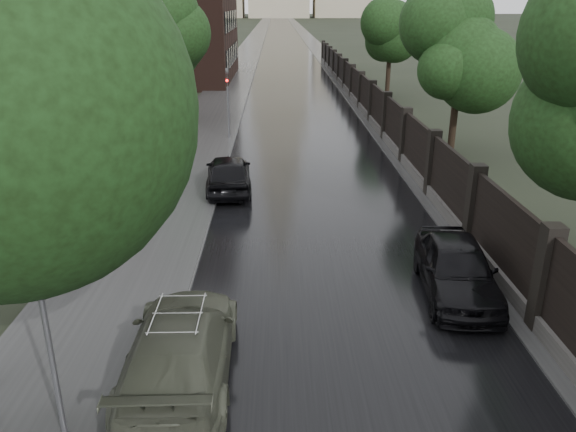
# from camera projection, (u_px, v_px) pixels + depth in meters

# --- Properties ---
(road) EXTENTS (8.00, 420.00, 0.02)m
(road) POSITION_uv_depth(u_px,v_px,m) (281.00, 26.00, 186.19)
(road) COLOR black
(road) RESTS_ON ground
(sidewalk_left) EXTENTS (4.00, 420.00, 0.16)m
(sidewalk_left) POSITION_uv_depth(u_px,v_px,m) (263.00, 26.00, 186.05)
(sidewalk_left) COLOR #2D2D2D
(sidewalk_left) RESTS_ON ground
(verge_right) EXTENTS (3.00, 420.00, 0.08)m
(verge_right) POSITION_uv_depth(u_px,v_px,m) (297.00, 26.00, 186.29)
(verge_right) COLOR #2D2D2D
(verge_right) RESTS_ON ground
(fence_right) EXTENTS (0.45, 75.72, 2.70)m
(fence_right) POSITION_uv_depth(u_px,v_px,m) (367.00, 101.00, 38.35)
(fence_right) COLOR #383533
(fence_right) RESTS_ON ground
(tree_left_far) EXTENTS (4.25, 4.25, 7.39)m
(tree_left_far) POSITION_uv_depth(u_px,v_px,m) (173.00, 39.00, 34.71)
(tree_left_far) COLOR black
(tree_left_far) RESTS_ON ground
(tree_right_b) EXTENTS (4.08, 4.08, 7.01)m
(tree_right_b) POSITION_uv_depth(u_px,v_px,m) (461.00, 54.00, 27.65)
(tree_right_b) COLOR black
(tree_right_b) RESTS_ON ground
(tree_right_c) EXTENTS (4.08, 4.08, 7.01)m
(tree_right_c) POSITION_uv_depth(u_px,v_px,m) (391.00, 35.00, 44.46)
(tree_right_c) COLOR black
(tree_right_c) RESTS_ON ground
(lamp_post) EXTENTS (0.25, 0.12, 5.11)m
(lamp_post) POSITION_uv_depth(u_px,v_px,m) (43.00, 312.00, 9.06)
(lamp_post) COLOR #59595E
(lamp_post) RESTS_ON ground
(traffic_light) EXTENTS (0.16, 0.32, 4.00)m
(traffic_light) POSITION_uv_depth(u_px,v_px,m) (228.00, 98.00, 31.12)
(traffic_light) COLOR #59595E
(traffic_light) RESTS_ON ground
(volga_sedan) EXTENTS (2.21, 5.27, 1.52)m
(volga_sedan) POSITION_uv_depth(u_px,v_px,m) (181.00, 348.00, 11.44)
(volga_sedan) COLOR #484C3C
(volga_sedan) RESTS_ON ground
(hatchback_left) EXTENTS (2.16, 4.66, 1.54)m
(hatchback_left) POSITION_uv_depth(u_px,v_px,m) (229.00, 173.00, 23.09)
(hatchback_left) COLOR black
(hatchback_left) RESTS_ON ground
(car_right_near) EXTENTS (2.20, 4.65, 1.54)m
(car_right_near) POSITION_uv_depth(u_px,v_px,m) (457.00, 268.00, 14.85)
(car_right_near) COLOR black
(car_right_near) RESTS_ON ground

